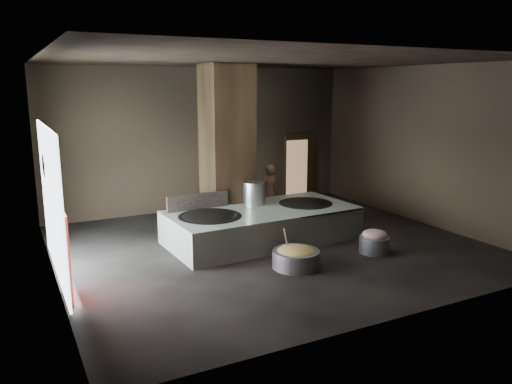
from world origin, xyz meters
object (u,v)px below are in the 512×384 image
cook (269,192)px  veg_basin (296,259)px  meat_basin (374,245)px  hearth_platform (262,225)px  wok_left (210,220)px  stock_pot (254,194)px  wok_right (306,206)px

cook → veg_basin: (-1.38, -3.79, -0.65)m
meat_basin → hearth_platform: bearing=133.3°
cook → meat_basin: bearing=95.3°
hearth_platform → wok_left: (-1.45, -0.05, 0.33)m
meat_basin → veg_basin: bearing=179.8°
hearth_platform → cook: (1.14, 1.73, 0.42)m
cook → hearth_platform: bearing=49.9°
wok_left → meat_basin: size_ratio=2.09×
veg_basin → hearth_platform: bearing=83.3°
stock_pot → wok_right: bearing=-21.0°
wok_left → stock_pot: (1.50, 0.60, 0.38)m
hearth_platform → wok_left: size_ratio=3.17×
meat_basin → stock_pot: bearing=125.9°
veg_basin → meat_basin: bearing=-0.2°
wok_left → meat_basin: wok_left is taller
wok_right → meat_basin: size_ratio=1.95×
veg_basin → meat_basin: (2.19, -0.01, 0.01)m
hearth_platform → meat_basin: size_ratio=6.64×
stock_pot → wok_left: bearing=-158.2°
wok_right → stock_pot: 1.44m
wok_right → stock_pot: bearing=159.0°
hearth_platform → wok_right: size_ratio=3.41×
stock_pot → veg_basin: bearing=-96.4°
hearth_platform → veg_basin: size_ratio=4.59×
wok_right → veg_basin: bearing=-127.0°
stock_pot → meat_basin: 3.37m
veg_basin → meat_basin: size_ratio=1.45×
wok_right → veg_basin: (-1.59, -2.11, -0.56)m
cook → stock_pot: bearing=40.5°
hearth_platform → meat_basin: (1.95, -2.07, -0.22)m
cook → veg_basin: size_ratio=1.61×
cook → wok_left: bearing=27.7°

